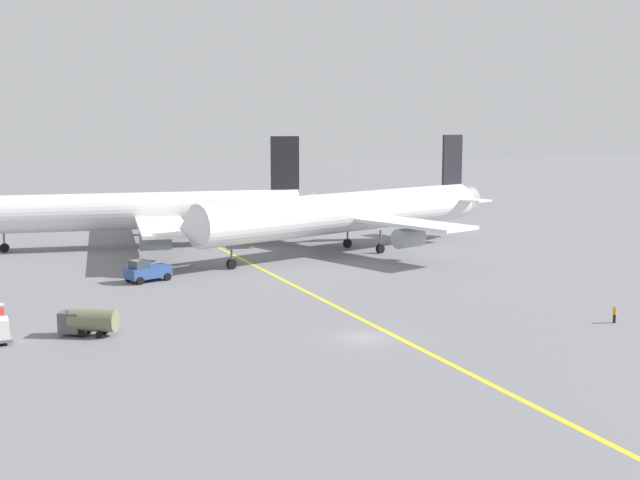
{
  "coord_description": "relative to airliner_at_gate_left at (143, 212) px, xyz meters",
  "views": [
    {
      "loc": [
        -27.86,
        -62.91,
        18.45
      ],
      "look_at": [
        7.52,
        30.73,
        4.0
      ],
      "focal_mm": 46.19,
      "sensor_mm": 36.0,
      "label": 1
    }
  ],
  "objects": [
    {
      "name": "ground_crew_ramp_agent_by_cones",
      "position": [
        33.51,
        -62.11,
        -4.5
      ],
      "size": [
        0.36,
        0.36,
        1.57
      ],
      "color": "black",
      "rests_on": "ground"
    },
    {
      "name": "gse_fuel_bowser_stubby",
      "position": [
        -12.47,
        -49.67,
        -3.97
      ],
      "size": [
        5.22,
        3.92,
        2.4
      ],
      "color": "#666B4C",
      "rests_on": "ground"
    },
    {
      "name": "airliner_being_pushed",
      "position": [
        26.33,
        -15.41,
        0.41
      ],
      "size": [
        52.81,
        37.89,
        16.38
      ],
      "color": "white",
      "rests_on": "ground"
    },
    {
      "name": "pushback_tug",
      "position": [
        -3.77,
        -26.73,
        -4.08
      ],
      "size": [
        8.16,
        4.43,
        2.91
      ],
      "color": "#2D4C8C",
      "rests_on": "ground"
    },
    {
      "name": "ground_plane",
      "position": [
        9.67,
        -58.96,
        -5.31
      ],
      "size": [
        600.0,
        600.0,
        0.0
      ],
      "primitive_type": "plane",
      "color": "slate"
    },
    {
      "name": "taxiway_stripe",
      "position": [
        12.0,
        -48.96,
        -5.3
      ],
      "size": [
        5.31,
        119.92,
        0.01
      ],
      "primitive_type": "cube",
      "rotation": [
        0.0,
        0.0,
        0.04
      ],
      "color": "yellow",
      "rests_on": "ground"
    },
    {
      "name": "airliner_at_gate_left",
      "position": [
        0.0,
        0.0,
        0.0
      ],
      "size": [
        53.02,
        47.53,
        16.24
      ],
      "color": "white",
      "rests_on": "ground"
    }
  ]
}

